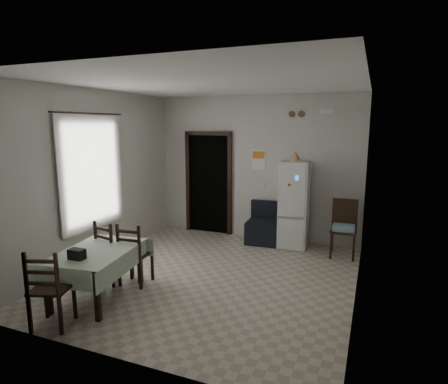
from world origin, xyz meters
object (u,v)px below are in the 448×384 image
navy_seat (264,223)px  corner_chair (344,229)px  dining_chair_near_head (51,287)px  dining_table (98,274)px  dining_chair_far_right (135,253)px  fridge (294,205)px  dining_chair_far_left (114,251)px

navy_seat → corner_chair: (1.52, -0.25, 0.10)m
dining_chair_near_head → dining_table: bearing=-108.6°
dining_chair_far_right → dining_chair_near_head: 1.39m
dining_chair_near_head → corner_chair: bearing=-147.2°
corner_chair → dining_chair_near_head: (-2.93, -3.69, -0.03)m
fridge → dining_chair_near_head: size_ratio=1.72×
navy_seat → dining_chair_far_left: dining_chair_far_left is taller
dining_chair_far_left → dining_chair_far_right: size_ratio=1.01×
navy_seat → fridge: bearing=-3.9°
navy_seat → dining_chair_far_left: (-1.58, -2.62, 0.07)m
fridge → dining_chair_far_right: size_ratio=1.76×
fridge → dining_chair_far_left: (-2.16, -2.62, -0.35)m
fridge → dining_chair_far_left: fridge is taller
corner_chair → dining_table: corner_chair is taller
dining_chair_far_right → navy_seat: bearing=-119.3°
dining_chair_far_right → dining_chair_near_head: dining_chair_near_head is taller
navy_seat → dining_chair_far_right: dining_chair_far_right is taller
dining_chair_far_left → corner_chair: bearing=-130.8°
dining_table → corner_chair: bearing=36.5°
fridge → dining_chair_far_right: (-1.81, -2.57, -0.36)m
navy_seat → dining_table: navy_seat is taller
fridge → dining_table: fridge is taller
dining_chair_far_right → corner_chair: bearing=-143.7°
fridge → dining_chair_near_head: bearing=-118.8°
corner_chair → navy_seat: bearing=168.8°
dining_chair_far_right → dining_table: bearing=67.9°
dining_chair_near_head → dining_chair_far_left: bearing=-101.6°
navy_seat → corner_chair: bearing=-13.4°
corner_chair → dining_chair_near_head: bearing=-130.2°
navy_seat → dining_table: bearing=-118.1°
corner_chair → dining_table: bearing=-137.0°
dining_table → dining_chair_near_head: 0.80m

